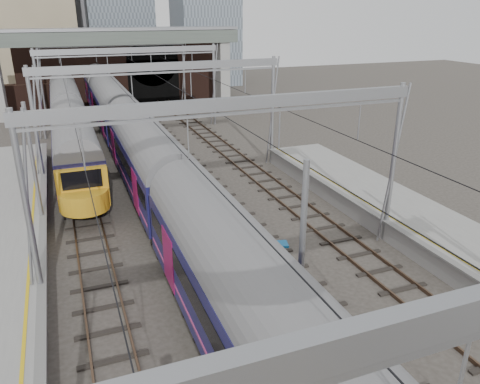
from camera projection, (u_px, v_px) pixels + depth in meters
name	position (u px, v px, depth m)	size (l,w,h in m)	color
tracks	(194.00, 211.00, 27.55)	(14.40, 80.00, 0.22)	#4C3828
overhead_line	(164.00, 83.00, 30.81)	(16.80, 80.00, 8.00)	gray
retaining_wall	(123.00, 67.00, 58.55)	(28.00, 2.75, 9.00)	black
overbridge	(115.00, 47.00, 51.85)	(28.00, 3.00, 9.25)	gray
train_main	(126.00, 127.00, 36.33)	(2.96, 68.28, 5.03)	black
train_second	(70.00, 121.00, 38.79)	(2.78, 32.15, 4.79)	black
equip_cover_a	(201.00, 299.00, 19.14)	(0.96, 0.68, 0.11)	#176AAE
equip_cover_b	(229.00, 239.00, 24.16)	(0.96, 0.68, 0.11)	#176AAE
equip_cover_c	(278.00, 244.00, 23.58)	(0.96, 0.68, 0.11)	#176AAE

